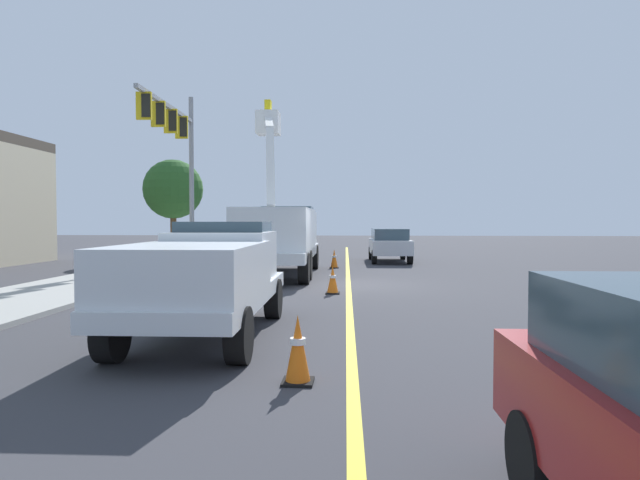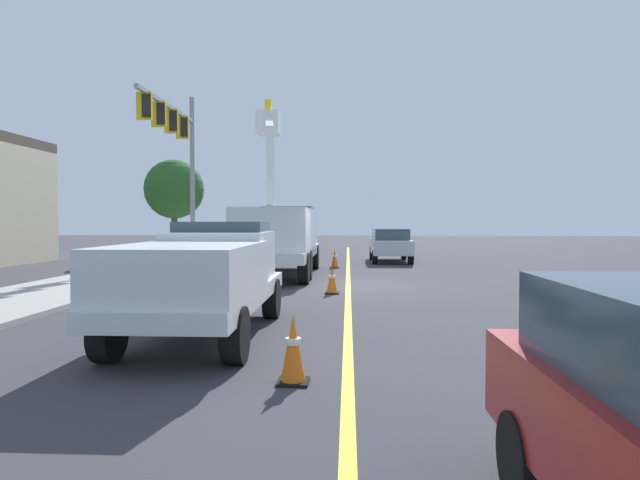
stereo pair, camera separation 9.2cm
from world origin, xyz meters
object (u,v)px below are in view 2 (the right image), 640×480
object	(u,v)px
traffic_signal_mast	(177,142)
traffic_cone_mid_front	(332,280)
utility_bucket_truck	(281,233)
traffic_cone_mid_rear	(335,259)
service_pickup_truck	(204,274)
traffic_cone_leading	(293,350)
passing_minivan	(390,243)

from	to	relation	value
traffic_signal_mast	traffic_cone_mid_front	bearing A→B (deg)	-136.80
utility_bucket_truck	traffic_cone_mid_rear	bearing A→B (deg)	-30.62
traffic_signal_mast	traffic_cone_mid_rear	bearing A→B (deg)	-82.76
utility_bucket_truck	service_pickup_truck	world-z (taller)	utility_bucket_truck
service_pickup_truck	traffic_cone_mid_front	world-z (taller)	service_pickup_truck
utility_bucket_truck	traffic_signal_mast	xyz separation A→B (m)	(2.39, 4.84, 3.89)
traffic_cone_leading	traffic_signal_mast	bearing A→B (deg)	23.65
passing_minivan	traffic_cone_mid_front	size ratio (longest dim) A/B	6.12
service_pickup_truck	traffic_cone_mid_front	xyz separation A→B (m)	(5.86, -1.99, -0.73)
traffic_cone_mid_front	traffic_signal_mast	xyz separation A→B (m)	(7.55, 7.09, 5.11)
utility_bucket_truck	passing_minivan	xyz separation A→B (m)	(7.20, -4.57, -0.63)
traffic_cone_mid_front	traffic_cone_mid_rear	world-z (taller)	traffic_cone_mid_rear
service_pickup_truck	traffic_cone_mid_front	bearing A→B (deg)	-18.77
service_pickup_truck	traffic_cone_mid_front	distance (m)	6.23
traffic_cone_leading	service_pickup_truck	bearing A→B (deg)	36.13
traffic_cone_leading	traffic_cone_mid_front	size ratio (longest dim) A/B	1.11
passing_minivan	traffic_cone_mid_rear	xyz separation A→B (m)	(-3.95, 2.65, -0.57)
traffic_cone_mid_rear	passing_minivan	bearing A→B (deg)	-33.88
passing_minivan	traffic_cone_leading	distance (m)	21.00
service_pickup_truck	traffic_cone_leading	xyz separation A→B (m)	(-2.65, -1.93, -0.69)
utility_bucket_truck	traffic_cone_mid_front	xyz separation A→B (m)	(-5.15, -2.24, -1.22)
traffic_signal_mast	traffic_cone_leading	bearing A→B (deg)	-156.35
service_pickup_truck	traffic_cone_mid_rear	distance (m)	14.38
utility_bucket_truck	service_pickup_truck	size ratio (longest dim) A/B	1.46
traffic_signal_mast	utility_bucket_truck	bearing A→B (deg)	-116.28
utility_bucket_truck	traffic_cone_mid_rear	distance (m)	3.96
passing_minivan	traffic_cone_leading	world-z (taller)	passing_minivan
traffic_cone_mid_front	traffic_cone_leading	bearing A→B (deg)	179.61
service_pickup_truck	traffic_cone_leading	size ratio (longest dim) A/B	6.44
traffic_cone_leading	traffic_signal_mast	world-z (taller)	traffic_signal_mast
utility_bucket_truck	traffic_cone_mid_rear	xyz separation A→B (m)	(3.25, -1.92, -1.20)
traffic_cone_mid_front	service_pickup_truck	bearing A→B (deg)	161.23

